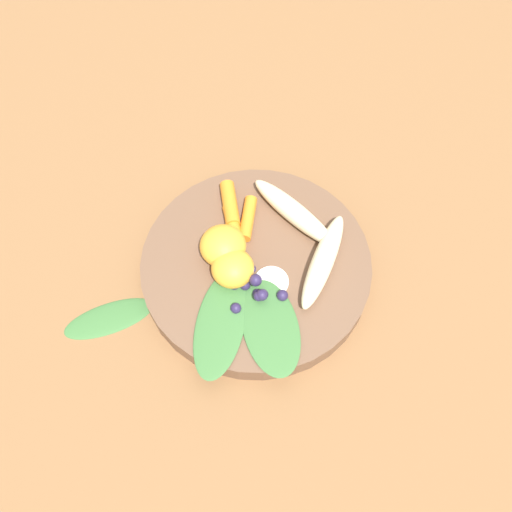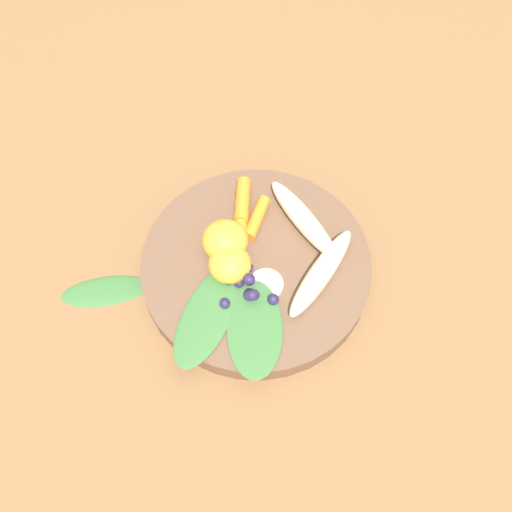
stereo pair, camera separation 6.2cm
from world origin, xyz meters
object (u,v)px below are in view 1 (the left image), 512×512
at_px(banana_peeled_left, 294,212).
at_px(kale_leaf_stray, 109,318).
at_px(banana_peeled_right, 323,260).
at_px(bowl, 256,266).
at_px(orange_segment_near, 233,268).

relative_size(banana_peeled_left, kale_leaf_stray, 1.25).
bearing_deg(banana_peeled_right, bowl, 106.48).
relative_size(bowl, banana_peeled_right, 2.07).
xyz_separation_m(bowl, orange_segment_near, (-0.02, -0.03, 0.03)).
bearing_deg(banana_peeled_left, orange_segment_near, 93.98).
height_order(banana_peeled_left, kale_leaf_stray, banana_peeled_left).
bearing_deg(bowl, banana_peeled_right, 13.42).
bearing_deg(banana_peeled_left, kale_leaf_stray, 75.37).
relative_size(bowl, kale_leaf_stray, 2.59).
relative_size(bowl, banana_peeled_left, 2.07).
bearing_deg(banana_peeled_right, orange_segment_near, 119.33).
relative_size(orange_segment_near, kale_leaf_stray, 0.46).
height_order(banana_peeled_right, orange_segment_near, orange_segment_near).
xyz_separation_m(banana_peeled_left, banana_peeled_right, (0.05, -0.05, 0.00)).
height_order(bowl, kale_leaf_stray, bowl).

